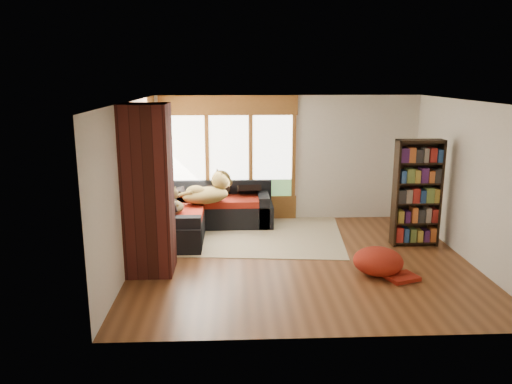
# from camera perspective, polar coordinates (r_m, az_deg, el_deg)

# --- Properties ---
(floor) EXTENTS (5.50, 5.50, 0.00)m
(floor) POSITION_cam_1_polar(r_m,az_deg,el_deg) (8.39, 5.17, -7.79)
(floor) COLOR #5B3219
(floor) RESTS_ON ground
(ceiling) EXTENTS (5.50, 5.50, 0.00)m
(ceiling) POSITION_cam_1_polar(r_m,az_deg,el_deg) (7.84, 5.57, 10.24)
(ceiling) COLOR white
(wall_back) EXTENTS (5.50, 0.04, 2.60)m
(wall_back) POSITION_cam_1_polar(r_m,az_deg,el_deg) (10.45, 3.51, 3.86)
(wall_back) COLOR silver
(wall_back) RESTS_ON ground
(wall_front) EXTENTS (5.50, 0.04, 2.60)m
(wall_front) POSITION_cam_1_polar(r_m,az_deg,el_deg) (5.63, 8.82, -4.54)
(wall_front) COLOR silver
(wall_front) RESTS_ON ground
(wall_left) EXTENTS (0.04, 5.00, 2.60)m
(wall_left) POSITION_cam_1_polar(r_m,az_deg,el_deg) (8.11, -14.26, 0.71)
(wall_left) COLOR silver
(wall_left) RESTS_ON ground
(wall_right) EXTENTS (0.04, 5.00, 2.60)m
(wall_right) POSITION_cam_1_polar(r_m,az_deg,el_deg) (8.82, 23.35, 1.02)
(wall_right) COLOR silver
(wall_right) RESTS_ON ground
(windows_back) EXTENTS (2.82, 0.10, 1.90)m
(windows_back) POSITION_cam_1_polar(r_m,az_deg,el_deg) (10.36, -3.11, 4.06)
(windows_back) COLOR brown
(windows_back) RESTS_ON wall_back
(windows_left) EXTENTS (0.10, 2.62, 1.90)m
(windows_left) POSITION_cam_1_polar(r_m,az_deg,el_deg) (9.25, -12.64, 2.64)
(windows_left) COLOR brown
(windows_left) RESTS_ON wall_left
(roller_blind) EXTENTS (0.03, 0.72, 0.90)m
(roller_blind) POSITION_cam_1_polar(r_m,az_deg,el_deg) (9.99, -11.77, 5.78)
(roller_blind) COLOR #919F6A
(roller_blind) RESTS_ON wall_left
(brick_chimney) EXTENTS (0.70, 0.70, 2.60)m
(brick_chimney) POSITION_cam_1_polar(r_m,az_deg,el_deg) (7.71, -12.23, 0.18)
(brick_chimney) COLOR #471914
(brick_chimney) RESTS_ON ground
(sectional_sofa) EXTENTS (2.20, 2.20, 0.80)m
(sectional_sofa) POSITION_cam_1_polar(r_m,az_deg,el_deg) (9.87, -7.45, -2.74)
(sectional_sofa) COLOR black
(sectional_sofa) RESTS_ON ground
(area_rug) EXTENTS (3.60, 2.89, 0.01)m
(area_rug) POSITION_cam_1_polar(r_m,az_deg,el_deg) (9.63, -0.35, -4.87)
(area_rug) COLOR silver
(area_rug) RESTS_ON ground
(bookshelf) EXTENTS (0.82, 0.27, 1.91)m
(bookshelf) POSITION_cam_1_polar(r_m,az_deg,el_deg) (9.28, 17.92, -0.14)
(bookshelf) COLOR black
(bookshelf) RESTS_ON ground
(pouf) EXTENTS (0.96, 0.96, 0.41)m
(pouf) POSITION_cam_1_polar(r_m,az_deg,el_deg) (7.97, 13.78, -7.61)
(pouf) COLOR #9F2818
(pouf) RESTS_ON area_rug
(dog_tan) EXTENTS (1.10, 0.96, 0.54)m
(dog_tan) POSITION_cam_1_polar(r_m,az_deg,el_deg) (9.67, -5.36, 0.08)
(dog_tan) COLOR brown
(dog_tan) RESTS_ON sectional_sofa
(dog_brindle) EXTENTS (0.51, 0.74, 0.38)m
(dog_brindle) POSITION_cam_1_polar(r_m,az_deg,el_deg) (9.11, -9.62, -1.42)
(dog_brindle) COLOR #382B16
(dog_brindle) RESTS_ON sectional_sofa
(throw_pillows) EXTENTS (1.98, 1.68, 0.45)m
(throw_pillows) POSITION_cam_1_polar(r_m,az_deg,el_deg) (9.80, -6.99, 0.03)
(throw_pillows) COLOR black
(throw_pillows) RESTS_ON sectional_sofa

